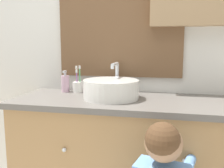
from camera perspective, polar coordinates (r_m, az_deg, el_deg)
wall_back at (r=1.79m, az=5.94°, el=10.85°), size 3.20×0.18×2.50m
vanity_counter at (r=1.69m, az=3.65°, el=-18.36°), size 1.44×0.54×0.89m
sink_basin at (r=1.56m, az=-0.18°, el=-1.06°), size 0.35×0.40×0.22m
toothbrush_holder at (r=1.79m, az=-7.80°, el=-0.48°), size 0.08×0.08×0.19m
soap_dispenser at (r=1.81m, az=-10.62°, el=0.14°), size 0.06×0.06×0.15m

